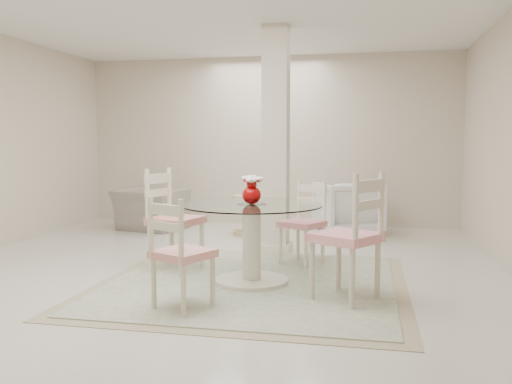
% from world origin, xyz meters
% --- Properties ---
extents(ground, '(7.00, 7.00, 0.00)m').
position_xyz_m(ground, '(0.00, 0.00, 0.00)').
color(ground, beige).
rests_on(ground, ground).
extents(room_shell, '(6.02, 7.02, 2.71)m').
position_xyz_m(room_shell, '(0.00, 0.00, 1.86)').
color(room_shell, beige).
rests_on(room_shell, ground).
extents(column, '(0.30, 0.30, 2.70)m').
position_xyz_m(column, '(0.50, 1.30, 1.35)').
color(column, beige).
rests_on(column, ground).
extents(area_rug, '(2.84, 2.84, 0.02)m').
position_xyz_m(area_rug, '(0.54, -0.27, 0.01)').
color(area_rug, tan).
rests_on(area_rug, ground).
extents(dining_table, '(1.31, 1.31, 0.76)m').
position_xyz_m(dining_table, '(0.54, -0.27, 0.38)').
color(dining_table, beige).
rests_on(dining_table, ground).
extents(red_vase, '(0.20, 0.19, 0.27)m').
position_xyz_m(red_vase, '(0.54, -0.27, 0.89)').
color(red_vase, '#9B0405').
rests_on(red_vase, dining_table).
extents(dining_chair_east, '(0.66, 0.66, 1.20)m').
position_xyz_m(dining_chair_east, '(1.48, -0.68, 0.63)').
color(dining_chair_east, beige).
rests_on(dining_chair_east, ground).
extents(dining_chair_north, '(0.54, 0.54, 1.00)m').
position_xyz_m(dining_chair_north, '(0.94, 0.66, 0.53)').
color(dining_chair_north, '#F1E7C6').
rests_on(dining_chair_north, ground).
extents(dining_chair_west, '(0.57, 0.57, 1.16)m').
position_xyz_m(dining_chair_west, '(-0.41, 0.11, 0.61)').
color(dining_chair_west, '#F3E6C7').
rests_on(dining_chair_west, ground).
extents(dining_chair_south, '(0.53, 0.53, 1.00)m').
position_xyz_m(dining_chair_south, '(0.15, -1.21, 0.53)').
color(dining_chair_south, beige).
rests_on(dining_chair_south, ground).
extents(recliner_taupe, '(1.11, 1.02, 0.62)m').
position_xyz_m(recliner_taupe, '(-1.64, 2.54, 0.31)').
color(recliner_taupe, gray).
rests_on(recliner_taupe, ground).
extents(armchair_white, '(1.09, 1.10, 0.77)m').
position_xyz_m(armchair_white, '(1.31, 2.70, 0.38)').
color(armchair_white, white).
rests_on(armchair_white, ground).
extents(side_table, '(0.54, 0.54, 0.57)m').
position_xyz_m(side_table, '(-0.06, 2.45, 0.26)').
color(side_table, '#CEB67F').
rests_on(side_table, ground).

